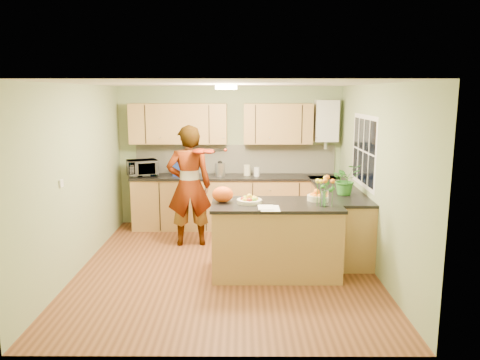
{
  "coord_description": "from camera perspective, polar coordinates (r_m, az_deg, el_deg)",
  "views": [
    {
      "loc": [
        0.21,
        -6.17,
        2.39
      ],
      "look_at": [
        0.19,
        0.5,
        1.14
      ],
      "focal_mm": 35.0,
      "sensor_mm": 36.0,
      "label": 1
    }
  ],
  "objects": [
    {
      "name": "ceiling_lamp",
      "position": [
        6.48,
        -1.7,
        11.26
      ],
      "size": [
        0.3,
        0.3,
        0.07
      ],
      "color": "#FFEABF",
      "rests_on": "ceiling"
    },
    {
      "name": "potted_plant",
      "position": [
        6.86,
        12.73,
        0.08
      ],
      "size": [
        0.49,
        0.46,
        0.45
      ],
      "primitive_type": "imported",
      "rotation": [
        0.0,
        0.0,
        0.32
      ],
      "color": "#307A28",
      "rests_on": "right_counter"
    },
    {
      "name": "violin",
      "position": [
        7.03,
        -4.88,
        3.51
      ],
      "size": [
        0.69,
        0.6,
        0.17
      ],
      "primitive_type": null,
      "rotation": [
        0.17,
        0.0,
        -0.61
      ],
      "color": "#4B0E04",
      "rests_on": "violinist"
    },
    {
      "name": "kettle",
      "position": [
        8.22,
        -2.45,
        1.37
      ],
      "size": [
        0.17,
        0.17,
        0.32
      ],
      "rotation": [
        0.0,
        0.0,
        0.32
      ],
      "color": "silver",
      "rests_on": "back_counter"
    },
    {
      "name": "orange_bag",
      "position": [
        6.14,
        -2.12,
        -1.76
      ],
      "size": [
        0.33,
        0.3,
        0.21
      ],
      "primitive_type": "ellipsoid",
      "rotation": [
        0.0,
        0.0,
        0.27
      ],
      "color": "#DE4F12",
      "rests_on": "peninsula_island"
    },
    {
      "name": "boiler",
      "position": [
        8.41,
        10.47,
        7.09
      ],
      "size": [
        0.4,
        0.3,
        0.86
      ],
      "color": "white",
      "rests_on": "wall_back"
    },
    {
      "name": "splashback",
      "position": [
        8.49,
        -0.56,
        2.57
      ],
      "size": [
        3.6,
        0.02,
        0.52
      ],
      "primitive_type": "cube",
      "color": "beige",
      "rests_on": "back_counter"
    },
    {
      "name": "jar_cream",
      "position": [
        8.29,
        0.86,
        1.21
      ],
      "size": [
        0.13,
        0.13,
        0.19
      ],
      "primitive_type": "cylinder",
      "rotation": [
        0.0,
        0.0,
        0.03
      ],
      "color": "beige",
      "rests_on": "back_counter"
    },
    {
      "name": "light_switch",
      "position": [
        6.09,
        -20.95,
        -0.39
      ],
      "size": [
        0.02,
        0.09,
        0.09
      ],
      "primitive_type": "cube",
      "color": "white",
      "rests_on": "wall_left"
    },
    {
      "name": "upper_cabinets",
      "position": [
        8.28,
        -2.51,
        6.88
      ],
      "size": [
        3.2,
        0.34,
        0.7
      ],
      "color": "#A77D42",
      "rests_on": "wall_back"
    },
    {
      "name": "ceiling",
      "position": [
        6.18,
        -1.8,
        11.65
      ],
      "size": [
        4.0,
        4.5,
        0.02
      ],
      "primitive_type": "cube",
      "color": "silver",
      "rests_on": "wall_back"
    },
    {
      "name": "fruit_dish",
      "position": [
        6.1,
        1.15,
        -2.4
      ],
      "size": [
        0.33,
        0.33,
        0.11
      ],
      "color": "beige",
      "rests_on": "peninsula_island"
    },
    {
      "name": "floor",
      "position": [
        6.62,
        -1.67,
        -10.52
      ],
      "size": [
        4.5,
        4.5,
        0.0
      ],
      "primitive_type": "plane",
      "color": "#5B311A",
      "rests_on": "ground"
    },
    {
      "name": "wall_right",
      "position": [
        6.53,
        16.1,
        0.16
      ],
      "size": [
        0.02,
        4.5,
        2.5
      ],
      "primitive_type": "cube",
      "color": "#92A978",
      "rests_on": "floor"
    },
    {
      "name": "wall_back",
      "position": [
        8.5,
        -1.23,
        2.92
      ],
      "size": [
        4.0,
        0.02,
        2.5
      ],
      "primitive_type": "cube",
      "color": "#92A978",
      "rests_on": "floor"
    },
    {
      "name": "wall_front",
      "position": [
        4.09,
        -2.77,
        -5.54
      ],
      "size": [
        4.0,
        0.02,
        2.5
      ],
      "primitive_type": "cube",
      "color": "#92A978",
      "rests_on": "floor"
    },
    {
      "name": "orange_bowl",
      "position": [
        6.32,
        9.32,
        -1.93
      ],
      "size": [
        0.25,
        0.25,
        0.15
      ],
      "color": "beige",
      "rests_on": "peninsula_island"
    },
    {
      "name": "wall_left",
      "position": [
        6.66,
        -19.21,
        0.17
      ],
      "size": [
        0.02,
        4.5,
        2.5
      ],
      "primitive_type": "cube",
      "color": "#92A978",
      "rests_on": "floor"
    },
    {
      "name": "blue_box",
      "position": [
        8.3,
        -7.04,
        1.29
      ],
      "size": [
        0.33,
        0.28,
        0.23
      ],
      "primitive_type": "cube",
      "rotation": [
        0.0,
        0.0,
        -0.29
      ],
      "color": "navy",
      "rests_on": "back_counter"
    },
    {
      "name": "back_counter",
      "position": [
        8.35,
        -0.58,
        -2.67
      ],
      "size": [
        3.64,
        0.62,
        0.94
      ],
      "color": "#A77D42",
      "rests_on": "floor"
    },
    {
      "name": "flower_vase",
      "position": [
        5.97,
        10.35,
        -0.44
      ],
      "size": [
        0.24,
        0.24,
        0.44
      ],
      "rotation": [
        0.0,
        0.0,
        -0.09
      ],
      "color": "silver",
      "rests_on": "peninsula_island"
    },
    {
      "name": "right_counter",
      "position": [
        7.43,
        11.78,
        -4.56
      ],
      "size": [
        0.62,
        2.24,
        0.94
      ],
      "color": "#A77D42",
      "rests_on": "floor"
    },
    {
      "name": "peninsula_island",
      "position": [
        6.26,
        4.37,
        -7.12
      ],
      "size": [
        1.69,
        0.86,
        0.97
      ],
      "color": "#A77D42",
      "rests_on": "floor"
    },
    {
      "name": "microwave",
      "position": [
        8.41,
        -11.84,
        1.45
      ],
      "size": [
        0.6,
        0.5,
        0.28
      ],
      "primitive_type": "imported",
      "rotation": [
        0.0,
        0.0,
        0.36
      ],
      "color": "white",
      "rests_on": "back_counter"
    },
    {
      "name": "window_right",
      "position": [
        7.05,
        14.85,
        3.44
      ],
      "size": [
        0.01,
        1.3,
        1.05
      ],
      "color": "white",
      "rests_on": "wall_right"
    },
    {
      "name": "violinist",
      "position": [
        7.35,
        -6.22,
        -0.71
      ],
      "size": [
        0.75,
        0.54,
        1.9
      ],
      "primitive_type": "imported",
      "rotation": [
        0.0,
        0.0,
        3.27
      ],
      "color": "#EAAC8F",
      "rests_on": "floor"
    },
    {
      "name": "jar_white",
      "position": [
        8.21,
        2.06,
        1.01
      ],
      "size": [
        0.11,
        0.11,
        0.16
      ],
      "primitive_type": "cylinder",
      "rotation": [
        0.0,
        0.0,
        -0.14
      ],
      "color": "white",
      "rests_on": "back_counter"
    },
    {
      "name": "papers",
      "position": [
        5.83,
        3.66,
        -3.45
      ],
      "size": [
        0.24,
        0.32,
        0.01
      ],
      "primitive_type": "cube",
      "color": "white",
      "rests_on": "peninsula_island"
    }
  ]
}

